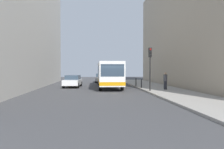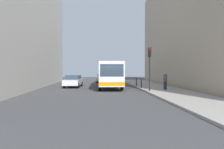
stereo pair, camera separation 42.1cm
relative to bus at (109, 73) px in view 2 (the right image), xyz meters
name	(u,v)px [view 2 (the right image)]	position (x,y,z in m)	size (l,w,h in m)	color
ground_plane	(111,91)	(-0.04, -4.57, -1.73)	(80.00, 80.00, 0.00)	#424244
sidewalk	(164,90)	(5.36, -4.57, -1.65)	(4.40, 40.00, 0.15)	#9E9991
building_left	(9,14)	(-11.54, -0.57, 6.80)	(7.00, 32.00, 17.05)	#BCB7AD
building_right	(203,25)	(11.46, -0.57, 5.91)	(7.00, 32.00, 15.27)	#B2A38C
bus	(109,73)	(0.00, 0.00, 0.00)	(2.63, 11.04, 3.00)	white
car_beside_bus	(73,81)	(-4.37, 0.60, -0.94)	(2.09, 4.51, 1.48)	silver
car_behind_bus	(102,78)	(-0.60, 9.79, -0.94)	(1.92, 4.43, 1.48)	silver
traffic_light	(150,61)	(3.51, -5.96, 1.28)	(0.28, 0.33, 4.10)	black
bollard_near	(141,84)	(3.41, -2.76, -1.10)	(0.11, 0.11, 0.95)	black
bollard_mid	(136,82)	(3.41, 0.17, -1.10)	(0.11, 0.11, 0.95)	black
pedestrian_near_signal	(165,81)	(5.46, -4.67, -0.70)	(0.38, 0.38, 1.74)	#26262D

